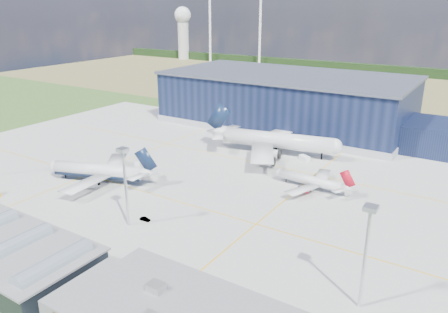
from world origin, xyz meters
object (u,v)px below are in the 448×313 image
hangar (291,103)px  gse_tug_c (305,147)px  gse_van_b (304,158)px  gse_cart_b (137,164)px  light_mast_east (367,241)px  car_b (145,219)px  car_a (114,269)px  airliner_red (310,176)px  airliner_widebody (278,132)px  light_mast_center (125,175)px  airliner_navy (97,164)px

hangar → gse_tug_c: 41.32m
gse_van_b → gse_cart_b: size_ratio=1.78×
light_mast_east → gse_tug_c: light_mast_east is taller
hangar → car_b: size_ratio=43.96×
light_mast_east → car_a: (-52.14, -18.00, -14.86)m
airliner_red → car_a: airliner_red is taller
gse_tug_c → airliner_widebody: bearing=-107.4°
light_mast_center → gse_cart_b: (-32.01, 37.32, -14.86)m
airliner_widebody → gse_cart_b: size_ratio=22.29×
light_mast_east → airliner_red: (-31.87, 52.00, -10.70)m
airliner_navy → airliner_widebody: size_ratio=0.70×
airliner_navy → airliner_red: airliner_navy is taller
light_mast_center → airliner_red: size_ratio=0.79×
car_a → car_b: size_ratio=1.02×
light_mast_center → car_b: (1.98, 4.58, -14.89)m
hangar → gse_van_b: 56.38m
airliner_navy → gse_cart_b: size_ratio=15.70×
airliner_red → car_a: 73.00m
hangar → airliner_widebody: (15.12, -46.45, -2.02)m
car_a → airliner_red: bearing=-36.9°
hangar → gse_van_b: size_ratio=30.79×
light_mast_east → airliner_navy: (-96.83, 18.00, -8.67)m
light_mast_east → gse_van_b: size_ratio=4.88×
light_mast_center → light_mast_east: 65.00m
light_mast_center → airliner_red: (33.13, 52.00, -10.70)m
airliner_red → gse_cart_b: bearing=17.1°
light_mast_center → car_b: 15.70m
car_b → light_mast_center: bearing=152.4°
airliner_navy → car_b: (33.81, -13.42, -6.22)m
airliner_navy → gse_van_b: airliner_navy is taller
hangar → light_mast_east: (72.19, -124.80, 3.82)m
hangar → gse_van_b: (27.98, -47.80, -10.54)m
hangar → airliner_red: size_ratio=4.99×
hangar → airliner_navy: 109.72m
car_a → gse_van_b: bearing=-25.5°
gse_cart_b → car_b: size_ratio=0.80×
gse_van_b → gse_cart_b: gse_van_b is taller
airliner_red → gse_cart_b: 66.91m
light_mast_center → car_b: bearing=66.6°
airliner_widebody → gse_van_b: size_ratio=12.50×
airliner_widebody → car_a: airliner_widebody is taller
car_b → hangar: bearing=0.1°
light_mast_east → airliner_widebody: (-57.07, 78.35, -5.83)m
hangar → gse_tug_c: (22.21, -33.08, -10.92)m
airliner_red → gse_van_b: bearing=-59.4°
light_mast_center → airliner_navy: size_ratio=0.55×
hangar → light_mast_east: size_ratio=6.30×
airliner_widebody → gse_cart_b: bearing=-145.8°
airliner_widebody → car_a: (4.93, -96.35, -9.03)m
light_mast_center → hangar: bearing=93.3°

